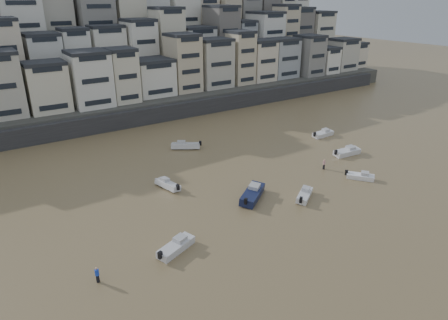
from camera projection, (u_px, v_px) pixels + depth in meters
ground at (389, 319)px, 34.80m from camera, size 400.00×400.00×0.00m
harbor_wall at (164, 112)px, 89.13m from camera, size 140.00×3.00×3.50m
hillside at (117, 42)px, 117.81m from camera, size 141.04×66.00×50.00m
boat_j at (176, 245)px, 43.75m from camera, size 5.56×3.56×1.44m
boat_f at (168, 184)px, 58.12m from camera, size 2.58×5.06×1.32m
boat_b at (360, 176)px, 60.85m from camera, size 3.81×4.40×1.20m
boat_d at (347, 151)px, 69.95m from camera, size 5.76×2.37×1.53m
boat_g at (323, 133)px, 79.16m from camera, size 5.30×1.92×1.43m
boat_h at (186, 145)px, 72.90m from camera, size 5.83×4.66×1.56m
boat_a at (305, 194)px, 55.12m from camera, size 4.97×4.03×1.33m
boat_c at (252, 192)px, 54.95m from camera, size 6.74×5.78×1.84m
person_blue at (97, 275)px, 38.91m from camera, size 0.44×0.44×1.74m
person_pink at (324, 164)px, 64.24m from camera, size 0.44×0.44×1.74m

